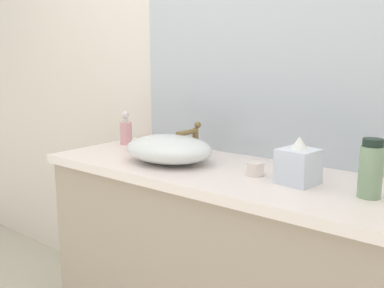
{
  "coord_description": "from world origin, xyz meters",
  "views": [
    {
      "loc": [
        0.91,
        -0.78,
        1.24
      ],
      "look_at": [
        -0.02,
        0.41,
        0.94
      ],
      "focal_mm": 38.7,
      "sensor_mm": 36.0,
      "label": 1
    }
  ],
  "objects_px": {
    "lotion_bottle": "(371,169)",
    "candle_jar": "(255,169)",
    "sink_basin": "(169,149)",
    "soap_dispenser": "(126,131)",
    "tissue_box": "(298,164)"
  },
  "relations": [
    {
      "from": "lotion_bottle",
      "to": "candle_jar",
      "type": "xyz_separation_m",
      "value": [
        -0.37,
        0.01,
        -0.06
      ]
    },
    {
      "from": "sink_basin",
      "to": "soap_dispenser",
      "type": "distance_m",
      "value": 0.42
    },
    {
      "from": "soap_dispenser",
      "to": "candle_jar",
      "type": "height_order",
      "value": "soap_dispenser"
    },
    {
      "from": "soap_dispenser",
      "to": "lotion_bottle",
      "type": "distance_m",
      "value": 1.13
    },
    {
      "from": "candle_jar",
      "to": "soap_dispenser",
      "type": "bearing_deg",
      "value": 171.69
    },
    {
      "from": "sink_basin",
      "to": "soap_dispenser",
      "type": "height_order",
      "value": "soap_dispenser"
    },
    {
      "from": "candle_jar",
      "to": "sink_basin",
      "type": "bearing_deg",
      "value": -174.5
    },
    {
      "from": "soap_dispenser",
      "to": "lotion_bottle",
      "type": "relative_size",
      "value": 0.92
    },
    {
      "from": "sink_basin",
      "to": "tissue_box",
      "type": "distance_m",
      "value": 0.52
    },
    {
      "from": "tissue_box",
      "to": "soap_dispenser",
      "type": "bearing_deg",
      "value": 172.96
    },
    {
      "from": "sink_basin",
      "to": "tissue_box",
      "type": "relative_size",
      "value": 2.4
    },
    {
      "from": "soap_dispenser",
      "to": "lotion_bottle",
      "type": "bearing_deg",
      "value": -5.94
    },
    {
      "from": "lotion_bottle",
      "to": "tissue_box",
      "type": "height_order",
      "value": "lotion_bottle"
    },
    {
      "from": "sink_basin",
      "to": "tissue_box",
      "type": "xyz_separation_m",
      "value": [
        0.52,
        0.03,
        0.01
      ]
    },
    {
      "from": "sink_basin",
      "to": "lotion_bottle",
      "type": "bearing_deg",
      "value": 2.14
    }
  ]
}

